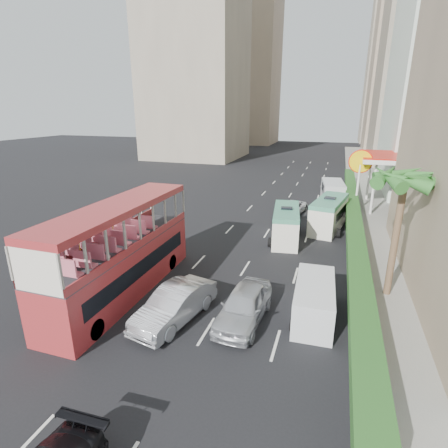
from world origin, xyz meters
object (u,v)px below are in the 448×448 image
at_px(car_silver_lane_b, 244,320).
at_px(shell_station, 393,183).
at_px(double_decker_bus, 121,250).
at_px(minibus_far, 329,214).
at_px(palm_tree, 395,238).
at_px(panel_van_far, 333,192).
at_px(car_silver_lane_a, 176,320).
at_px(van_asset, 292,214).
at_px(panel_van_near, 314,300).
at_px(minibus_near, 286,224).

xyz_separation_m(car_silver_lane_b, shell_station, (9.00, 23.62, 2.75)).
height_order(double_decker_bus, minibus_far, double_decker_bus).
relative_size(minibus_far, palm_tree, 0.93).
bearing_deg(panel_van_far, car_silver_lane_a, -110.53).
relative_size(car_silver_lane_a, van_asset, 1.19).
bearing_deg(car_silver_lane_b, shell_station, 72.16).
bearing_deg(panel_van_near, car_silver_lane_a, -162.02).
bearing_deg(car_silver_lane_b, minibus_far, 80.90).
relative_size(minibus_near, palm_tree, 0.87).
height_order(double_decker_bus, shell_station, shell_station).
bearing_deg(shell_station, minibus_far, -124.50).
height_order(van_asset, shell_station, shell_station).
bearing_deg(palm_tree, shell_station, 83.40).
relative_size(car_silver_lane_a, car_silver_lane_b, 1.05).
relative_size(car_silver_lane_b, palm_tree, 0.75).
relative_size(panel_van_near, panel_van_far, 0.84).
bearing_deg(minibus_near, panel_van_near, -81.81).
xyz_separation_m(panel_van_near, shell_station, (5.86, 22.27, 1.85)).
height_order(double_decker_bus, panel_van_near, double_decker_bus).
distance_m(double_decker_bus, minibus_near, 13.27).
distance_m(car_silver_lane_a, van_asset, 20.21).
height_order(minibus_near, palm_tree, palm_tree).
relative_size(minibus_far, panel_van_far, 1.10).
bearing_deg(car_silver_lane_a, minibus_near, 86.69).
height_order(car_silver_lane_a, palm_tree, palm_tree).
distance_m(minibus_near, minibus_far, 4.76).
distance_m(car_silver_lane_b, minibus_near, 11.73).
bearing_deg(car_silver_lane_a, palm_tree, 41.05).
distance_m(minibus_near, panel_van_far, 13.99).
bearing_deg(van_asset, shell_station, 37.40).
bearing_deg(panel_van_near, panel_van_far, 87.21).
xyz_separation_m(car_silver_lane_a, car_silver_lane_b, (3.15, 0.98, 0.00)).
height_order(car_silver_lane_b, panel_van_near, panel_van_near).
relative_size(car_silver_lane_a, minibus_far, 0.85).
distance_m(van_asset, shell_station, 10.65).
xyz_separation_m(minibus_far, palm_tree, (3.51, -10.69, 2.07)).
bearing_deg(car_silver_lane_b, car_silver_lane_a, -159.78).
distance_m(car_silver_lane_b, palm_tree, 8.89).
height_order(van_asset, panel_van_near, panel_van_near).
bearing_deg(panel_van_far, van_asset, -126.17).
relative_size(car_silver_lane_b, panel_van_near, 1.06).
bearing_deg(van_asset, minibus_near, -75.71).
bearing_deg(shell_station, double_decker_bus, -124.82).
relative_size(car_silver_lane_a, minibus_near, 0.90).
bearing_deg(shell_station, palm_tree, -96.60).
xyz_separation_m(panel_van_near, palm_tree, (3.66, 3.27, 2.48)).
bearing_deg(minibus_far, panel_van_far, 100.31).
relative_size(van_asset, panel_van_near, 0.94).
bearing_deg(double_decker_bus, van_asset, 69.73).
bearing_deg(car_silver_lane_b, palm_tree, 37.21).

